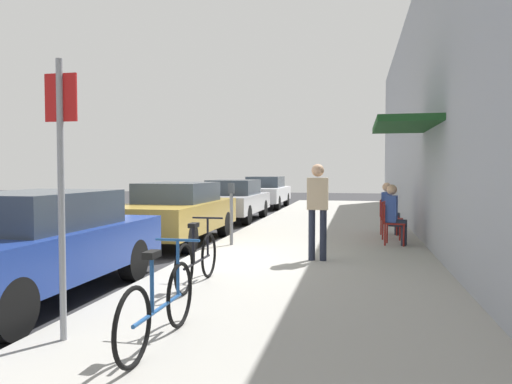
# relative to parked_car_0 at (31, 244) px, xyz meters

# --- Properties ---
(ground_plane) EXTENTS (60.00, 60.00, 0.00)m
(ground_plane) POSITION_rel_parked_car_0_xyz_m (1.10, 2.78, -0.74)
(ground_plane) COLOR #2D2D30
(sidewalk_slab) EXTENTS (4.50, 32.00, 0.12)m
(sidewalk_slab) POSITION_rel_parked_car_0_xyz_m (3.35, 4.78, -0.68)
(sidewalk_slab) COLOR #9E9B93
(sidewalk_slab) RESTS_ON ground_plane
(building_facade) EXTENTS (1.40, 32.00, 6.41)m
(building_facade) POSITION_rel_parked_car_0_xyz_m (5.75, 4.78, 2.47)
(building_facade) COLOR #999EA8
(building_facade) RESTS_ON ground_plane
(parked_car_0) EXTENTS (1.80, 4.40, 1.42)m
(parked_car_0) POSITION_rel_parked_car_0_xyz_m (0.00, 0.00, 0.00)
(parked_car_0) COLOR navy
(parked_car_0) RESTS_ON ground_plane
(parked_car_1) EXTENTS (1.80, 4.40, 1.42)m
(parked_car_1) POSITION_rel_parked_car_0_xyz_m (0.00, 5.24, 0.00)
(parked_car_1) COLOR #A58433
(parked_car_1) RESTS_ON ground_plane
(parked_car_2) EXTENTS (1.80, 4.40, 1.40)m
(parked_car_2) POSITION_rel_parked_car_0_xyz_m (0.00, 10.61, -0.01)
(parked_car_2) COLOR #B7B7BC
(parked_car_2) RESTS_ON ground_plane
(parked_car_3) EXTENTS (1.80, 4.40, 1.45)m
(parked_car_3) POSITION_rel_parked_car_0_xyz_m (0.00, 16.59, 0.01)
(parked_car_3) COLOR silver
(parked_car_3) RESTS_ON ground_plane
(parking_meter) EXTENTS (0.12, 0.10, 1.32)m
(parking_meter) POSITION_rel_parked_car_0_xyz_m (1.55, 4.43, 0.15)
(parking_meter) COLOR slate
(parking_meter) RESTS_ON sidewalk_slab
(street_sign) EXTENTS (0.32, 0.06, 2.60)m
(street_sign) POSITION_rel_parked_car_0_xyz_m (1.50, -1.57, 0.90)
(street_sign) COLOR gray
(street_sign) RESTS_ON sidewalk_slab
(bicycle_0) EXTENTS (0.46, 1.71, 0.90)m
(bicycle_0) POSITION_rel_parked_car_0_xyz_m (2.43, -1.52, -0.26)
(bicycle_0) COLOR black
(bicycle_0) RESTS_ON sidewalk_slab
(bicycle_1) EXTENTS (0.46, 1.71, 0.90)m
(bicycle_1) POSITION_rel_parked_car_0_xyz_m (2.03, 0.74, -0.26)
(bicycle_1) COLOR black
(bicycle_1) RESTS_ON sidewalk_slab
(cafe_chair_0) EXTENTS (0.51, 0.51, 0.87)m
(cafe_chair_0) POSITION_rel_parked_car_0_xyz_m (4.90, 5.16, -0.11)
(cafe_chair_0) COLOR maroon
(cafe_chair_0) RESTS_ON sidewalk_slab
(seated_patron_0) EXTENTS (0.47, 0.42, 1.29)m
(seated_patron_0) POSITION_rel_parked_car_0_xyz_m (4.96, 5.15, 0.08)
(seated_patron_0) COLOR #232838
(seated_patron_0) RESTS_ON sidewalk_slab
(cafe_chair_1) EXTENTS (0.51, 0.51, 0.87)m
(cafe_chair_1) POSITION_rel_parked_car_0_xyz_m (4.90, 6.07, -0.11)
(cafe_chair_1) COLOR maroon
(cafe_chair_1) RESTS_ON sidewalk_slab
(cafe_chair_2) EXTENTS (0.51, 0.51, 0.87)m
(cafe_chair_2) POSITION_rel_parked_car_0_xyz_m (4.90, 6.94, -0.11)
(cafe_chair_2) COLOR maroon
(cafe_chair_2) RESTS_ON sidewalk_slab
(seated_patron_2) EXTENTS (0.47, 0.42, 1.29)m
(seated_patron_2) POSITION_rel_parked_car_0_xyz_m (4.96, 6.93, 0.08)
(seated_patron_2) COLOR #232838
(seated_patron_2) RESTS_ON sidewalk_slab
(pedestrian_standing) EXTENTS (0.36, 0.22, 1.70)m
(pedestrian_standing) POSITION_rel_parked_car_0_xyz_m (3.50, 2.98, 0.38)
(pedestrian_standing) COLOR #232838
(pedestrian_standing) RESTS_ON sidewalk_slab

